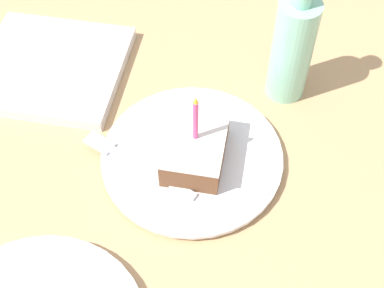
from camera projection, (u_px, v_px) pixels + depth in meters
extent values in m
cube|color=tan|center=(179.00, 158.00, 0.83)|extent=(2.40, 2.40, 0.04)
cylinder|color=silver|center=(192.00, 158.00, 0.79)|extent=(0.26, 0.26, 0.02)
cylinder|color=silver|center=(192.00, 156.00, 0.79)|extent=(0.27, 0.27, 0.01)
cube|color=brown|center=(195.00, 149.00, 0.76)|extent=(0.08, 0.12, 0.04)
cube|color=silver|center=(195.00, 138.00, 0.74)|extent=(0.08, 0.12, 0.01)
cylinder|color=#E04C8C|center=(195.00, 120.00, 0.71)|extent=(0.01, 0.01, 0.07)
cone|color=yellow|center=(196.00, 100.00, 0.68)|extent=(0.01, 0.01, 0.01)
cube|color=silver|center=(152.00, 173.00, 0.76)|extent=(0.14, 0.07, 0.00)
cube|color=silver|center=(100.00, 143.00, 0.79)|extent=(0.05, 0.04, 0.00)
cylinder|color=#8CD1B2|center=(292.00, 51.00, 0.82)|extent=(0.06, 0.06, 0.18)
cube|color=silver|center=(51.00, 67.00, 0.90)|extent=(0.24, 0.22, 0.02)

